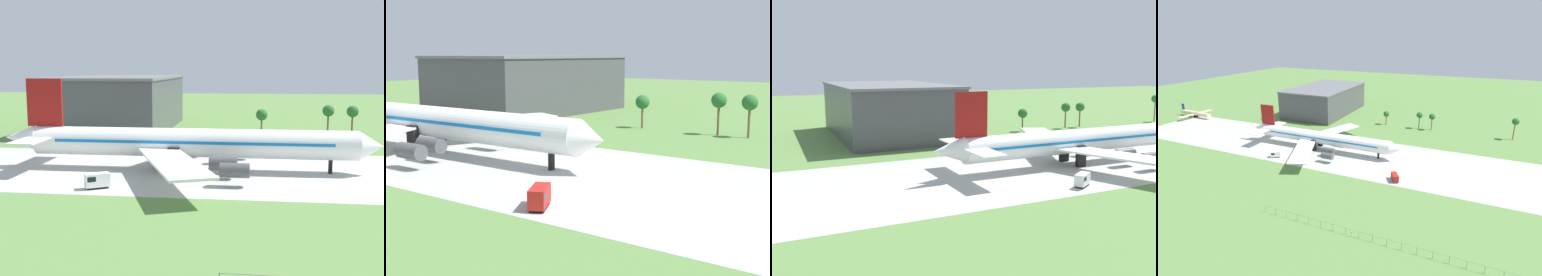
% 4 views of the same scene
% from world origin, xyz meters
% --- Properties ---
extents(ground_plane, '(600.00, 600.00, 0.00)m').
position_xyz_m(ground_plane, '(0.00, 0.00, 0.00)').
color(ground_plane, '#5B8442').
extents(taxiway_strip, '(320.00, 44.00, 0.02)m').
position_xyz_m(taxiway_strip, '(0.00, 0.00, 0.01)').
color(taxiway_strip, '#B2B2AD').
rests_on(taxiway_strip, ground_plane).
extents(jet_airliner, '(79.97, 61.40, 19.12)m').
position_xyz_m(jet_airliner, '(-50.87, 0.22, 5.79)').
color(jet_airliner, white).
rests_on(jet_airliner, ground_plane).
extents(regional_aircraft, '(27.07, 24.42, 8.09)m').
position_xyz_m(regional_aircraft, '(-156.90, 17.66, 2.66)').
color(regional_aircraft, beige).
rests_on(regional_aircraft, ground_plane).
extents(baggage_tug, '(4.71, 3.92, 2.79)m').
position_xyz_m(baggage_tug, '(-64.53, -17.40, 1.49)').
color(baggage_tug, black).
rests_on(baggage_tug, ground_plane).
extents(fuel_truck, '(4.20, 5.37, 2.77)m').
position_xyz_m(fuel_truck, '(-8.31, -17.94, 1.48)').
color(fuel_truck, black).
rests_on(fuel_truck, ground_plane).
extents(perimeter_fence, '(80.10, 0.10, 2.10)m').
position_xyz_m(perimeter_fence, '(0.00, -55.00, 1.45)').
color(perimeter_fence, slate).
rests_on(perimeter_fence, ground_plane).
extents(no_stopping_sign, '(0.44, 0.08, 1.68)m').
position_xyz_m(no_stopping_sign, '(-10.12, -55.31, 1.05)').
color(no_stopping_sign, gray).
rests_on(no_stopping_sign, ground_plane).
extents(terminal_building, '(36.72, 61.20, 18.35)m').
position_xyz_m(terminal_building, '(-83.33, 65.47, 9.19)').
color(terminal_building, '#47474C').
rests_on(terminal_building, ground_plane).
extents(palm_tree_row, '(99.10, 3.60, 11.90)m').
position_xyz_m(palm_tree_row, '(8.85, 53.12, 8.40)').
color(palm_tree_row, brown).
rests_on(palm_tree_row, ground_plane).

